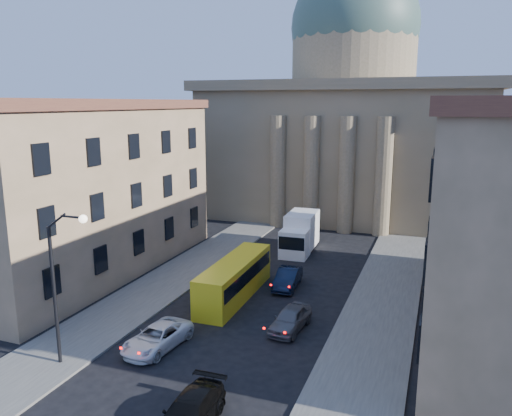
# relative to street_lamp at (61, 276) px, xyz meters

# --- Properties ---
(sidewalk_left) EXTENTS (5.00, 60.00, 0.15)m
(sidewalk_left) POSITION_rel_street_lamp_xyz_m (-1.53, 10.00, -5.21)
(sidewalk_left) COLOR #53514C
(sidewalk_left) RESTS_ON ground
(sidewalk_right) EXTENTS (5.00, 60.00, 0.15)m
(sidewalk_right) POSITION_rel_street_lamp_xyz_m (15.47, 10.00, -5.21)
(sidewalk_right) COLOR #53514C
(sidewalk_right) RESTS_ON ground
(church) EXTENTS (68.02, 28.76, 36.60)m
(church) POSITION_rel_street_lamp_xyz_m (6.97, 47.47, 6.59)
(church) COLOR #776749
(church) RESTS_ON ground
(building_left) EXTENTS (11.60, 26.60, 14.70)m
(building_left) POSITION_rel_street_lamp_xyz_m (-10.03, 14.00, 2.14)
(building_left) COLOR tan
(building_left) RESTS_ON ground
(street_lamp) EXTENTS (2.62, 0.44, 8.83)m
(street_lamp) POSITION_rel_street_lamp_xyz_m (0.00, 0.00, 0.00)
(street_lamp) COLOR black
(street_lamp) RESTS_ON ground
(car_left_mid) EXTENTS (2.83, 5.21, 1.39)m
(car_left_mid) POSITION_rel_street_lamp_xyz_m (3.60, 3.55, -4.59)
(car_left_mid) COLOR white
(car_left_mid) RESTS_ON ground
(car_right_mid) EXTENTS (2.22, 5.14, 1.47)m
(car_right_mid) POSITION_rel_street_lamp_xyz_m (8.94, -2.51, -4.55)
(car_right_mid) COLOR black
(car_right_mid) RESTS_ON ground
(car_right_far) EXTENTS (2.14, 4.50, 1.48)m
(car_right_far) POSITION_rel_street_lamp_xyz_m (10.32, 8.77, -4.54)
(car_right_far) COLOR #55565A
(car_right_far) RESTS_ON ground
(car_right_distant) EXTENTS (1.93, 4.69, 1.51)m
(car_right_distant) POSITION_rel_street_lamp_xyz_m (7.96, 15.95, -4.53)
(car_right_distant) COLOR black
(car_right_distant) RESTS_ON ground
(city_bus) EXTENTS (2.54, 10.21, 2.86)m
(city_bus) POSITION_rel_street_lamp_xyz_m (4.82, 12.58, -3.75)
(city_bus) COLOR yellow
(city_bus) RESTS_ON ground
(box_truck) EXTENTS (2.90, 6.80, 3.68)m
(box_truck) POSITION_rel_street_lamp_xyz_m (6.17, 25.91, -3.54)
(box_truck) COLOR white
(box_truck) RESTS_ON ground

